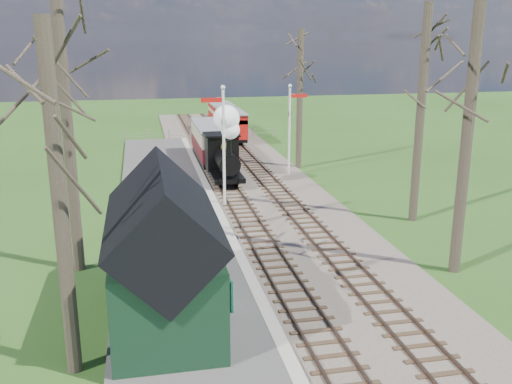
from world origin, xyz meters
The scene contains 19 objects.
ground centered at (0.00, 0.00, 0.00)m, with size 140.00×140.00×0.00m, color #294F18.
distant_hills centered at (1.40, 64.38, -16.21)m, with size 114.40×48.00×22.02m.
ballast_bed centered at (1.30, 22.00, 0.05)m, with size 8.00×60.00×0.10m, color brown.
track_near centered at (0.00, 22.00, 0.10)m, with size 1.60×60.00×0.15m.
track_far centered at (2.60, 22.00, 0.10)m, with size 1.60×60.00×0.15m.
platform centered at (-3.50, 14.00, 0.10)m, with size 5.00×44.00×0.20m, color #474442.
coping_strip centered at (-1.20, 14.00, 0.10)m, with size 0.40×44.00×0.21m, color #B2AD9E.
station_shed centered at (-4.30, 4.00, 2.27)m, with size 3.25×6.30×4.78m.
semaphore_near centered at (-0.77, 16.00, 3.62)m, with size 1.22×0.24×6.22m.
semaphore_far centered at (4.37, 22.00, 3.35)m, with size 1.22×0.24×5.72m.
bare_trees centered at (1.33, 10.10, 5.21)m, with size 15.51×22.39×12.00m.
fence_line centered at (0.30, 36.00, 0.55)m, with size 12.60×0.08×1.00m.
locomotive centered at (-0.01, 20.48, 2.15)m, with size 1.88×4.38×4.69m.
coach centered at (0.00, 26.55, 1.58)m, with size 2.19×7.50×2.30m.
red_carriage_a centered at (2.60, 34.10, 1.45)m, with size 1.99×4.93×2.10m.
red_carriage_b centered at (2.60, 39.60, 1.45)m, with size 1.99×4.93×2.10m.
sign_board centered at (-2.31, 4.29, 0.72)m, with size 0.19×0.71×1.03m.
bench centered at (-2.37, 7.14, 0.53)m, with size 0.52×1.28×0.71m.
person centered at (-3.08, 3.33, 0.83)m, with size 0.46×0.30×1.26m, color #1B1E31.
Camera 1 is at (-4.79, -11.97, 8.52)m, focal length 40.00 mm.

